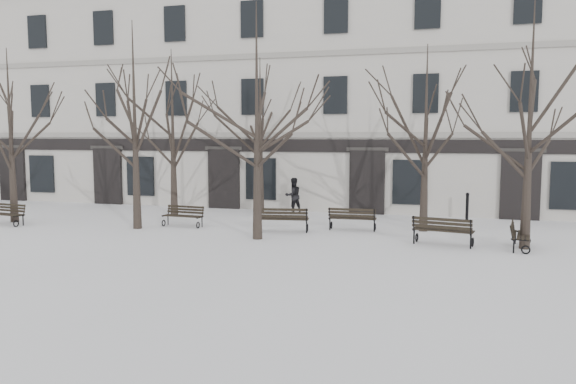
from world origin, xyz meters
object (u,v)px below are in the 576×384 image
at_px(bench_0, 6,213).
at_px(bench_4, 352,218).
at_px(bench_1, 283,218).
at_px(tree_1, 134,100).
at_px(bench_3, 183,215).
at_px(bench_2, 443,230).
at_px(bench_5, 519,234).
at_px(tree_2, 257,93).
at_px(tree_3, 531,96).
at_px(tree_0, 10,114).

relative_size(bench_0, bench_4, 0.98).
bearing_deg(bench_4, bench_0, 8.30).
bearing_deg(bench_1, bench_0, -1.95).
height_order(tree_1, bench_3, tree_1).
distance_m(tree_1, bench_3, 4.80).
distance_m(bench_2, bench_5, 2.33).
relative_size(bench_3, bench_5, 0.94).
height_order(tree_2, bench_4, tree_2).
bearing_deg(tree_3, bench_0, -178.18).
relative_size(tree_2, bench_1, 4.14).
bearing_deg(tree_0, bench_2, -1.13).
height_order(tree_1, bench_4, tree_1).
xyz_separation_m(bench_0, bench_1, (11.18, 1.44, 0.05)).
distance_m(bench_3, bench_5, 12.26).
height_order(bench_0, bench_3, bench_0).
bearing_deg(bench_3, tree_0, -169.15).
height_order(tree_3, bench_3, tree_3).
distance_m(bench_0, bench_5, 19.24).
bearing_deg(bench_1, tree_1, -1.59).
relative_size(bench_2, bench_3, 1.21).
height_order(tree_1, bench_1, tree_1).
height_order(bench_3, bench_5, bench_5).
distance_m(tree_3, bench_3, 13.19).
bearing_deg(bench_2, tree_0, 9.96).
xyz_separation_m(tree_3, bench_1, (-8.24, 0.82, -4.29)).
bearing_deg(tree_3, bench_3, 175.40).
height_order(bench_1, bench_5, bench_1).
relative_size(bench_0, bench_3, 1.05).
bearing_deg(tree_2, tree_0, 175.49).
bearing_deg(bench_3, bench_4, 11.36).
xyz_separation_m(bench_0, bench_2, (16.91, 0.40, 0.06)).
height_order(bench_0, bench_4, bench_4).
bearing_deg(tree_2, bench_4, 41.97).
relative_size(tree_1, bench_3, 4.73).
xyz_separation_m(tree_1, bench_2, (11.37, -0.28, -4.39)).
bearing_deg(tree_1, bench_5, -0.44).
xyz_separation_m(tree_0, tree_2, (10.96, -0.87, 0.58)).
bearing_deg(bench_1, tree_3, 165.04).
bearing_deg(bench_2, bench_0, 12.45).
bearing_deg(bench_4, bench_2, 145.99).
height_order(tree_0, tree_2, tree_2).
bearing_deg(tree_3, tree_1, 179.76).
height_order(bench_0, bench_1, bench_1).
bearing_deg(tree_2, tree_1, 171.19).
xyz_separation_m(tree_2, bench_3, (-3.69, 1.74, -4.57)).
relative_size(tree_2, tree_3, 1.04).
distance_m(tree_1, tree_2, 5.24).
relative_size(bench_2, bench_5, 1.13).
bearing_deg(bench_2, tree_1, 9.71).
xyz_separation_m(tree_0, bench_0, (0.25, -0.74, -3.97)).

